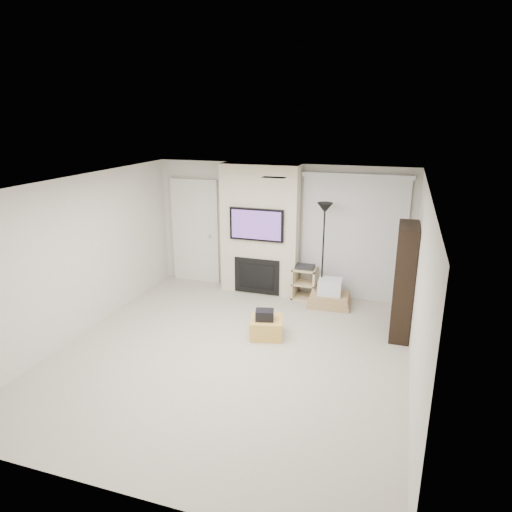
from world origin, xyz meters
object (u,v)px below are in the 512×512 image
(ottoman, at_px, (267,327))
(floor_lamp, at_px, (324,225))
(bookshelf, at_px, (404,281))
(box_stack, at_px, (329,296))
(av_stand, at_px, (305,281))

(ottoman, height_order, floor_lamp, floor_lamp)
(floor_lamp, bearing_deg, bookshelf, -31.88)
(floor_lamp, bearing_deg, box_stack, -25.99)
(box_stack, bearing_deg, av_stand, 157.54)
(ottoman, xyz_separation_m, av_stand, (0.24, 1.73, 0.20))
(floor_lamp, bearing_deg, av_stand, 159.35)
(ottoman, xyz_separation_m, box_stack, (0.75, 1.52, 0.04))
(box_stack, bearing_deg, floor_lamp, 154.01)
(ottoman, relative_size, floor_lamp, 0.26)
(box_stack, bearing_deg, ottoman, -116.38)
(av_stand, distance_m, bookshelf, 2.11)
(floor_lamp, bearing_deg, ottoman, -109.99)
(av_stand, xyz_separation_m, box_stack, (0.52, -0.21, -0.15))
(ottoman, distance_m, box_stack, 1.69)
(box_stack, distance_m, bookshelf, 1.64)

